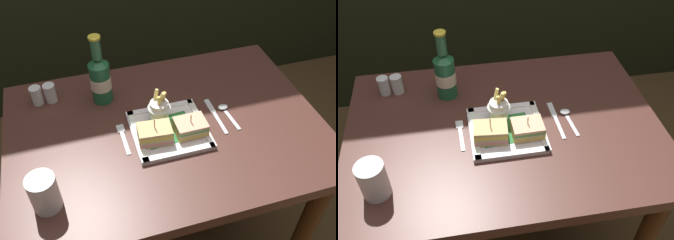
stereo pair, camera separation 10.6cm
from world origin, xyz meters
TOP-DOWN VIEW (x-y plane):
  - dining_table at (0.00, 0.00)m, footprint 1.03×0.73m
  - square_plate at (0.00, -0.03)m, footprint 0.23×0.23m
  - sandwich_half_left at (-0.05, -0.06)m, footprint 0.11×0.08m
  - sandwich_half_right at (0.06, -0.06)m, footprint 0.10×0.08m
  - fries_cup at (-0.01, 0.03)m, footprint 0.08×0.08m
  - beer_bottle at (-0.17, 0.20)m, footprint 0.07×0.07m
  - water_glass at (-0.39, -0.20)m, footprint 0.08×0.08m
  - fork at (-0.14, -0.01)m, footprint 0.02×0.14m
  - knife at (0.17, 0.01)m, footprint 0.02×0.18m
  - spoon at (0.21, 0.01)m, footprint 0.03×0.13m
  - salt_shaker at (-0.39, 0.24)m, footprint 0.04×0.04m
  - pepper_shaker at (-0.35, 0.24)m, footprint 0.04×0.04m

SIDE VIEW (x-z plane):
  - dining_table at x=0.00m, z-range 0.26..1.01m
  - fork at x=-0.14m, z-range 0.75..0.76m
  - knife at x=0.17m, z-range 0.75..0.76m
  - spoon at x=0.21m, z-range 0.75..0.77m
  - square_plate at x=0.00m, z-range 0.75..0.77m
  - salt_shaker at x=-0.39m, z-range 0.75..0.82m
  - pepper_shaker at x=-0.35m, z-range 0.75..0.82m
  - sandwich_half_right at x=0.06m, z-range 0.75..0.83m
  - sandwich_half_left at x=-0.05m, z-range 0.75..0.83m
  - water_glass at x=-0.39m, z-range 0.75..0.86m
  - fries_cup at x=-0.01m, z-range 0.76..0.87m
  - beer_bottle at x=-0.17m, z-range 0.72..0.98m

